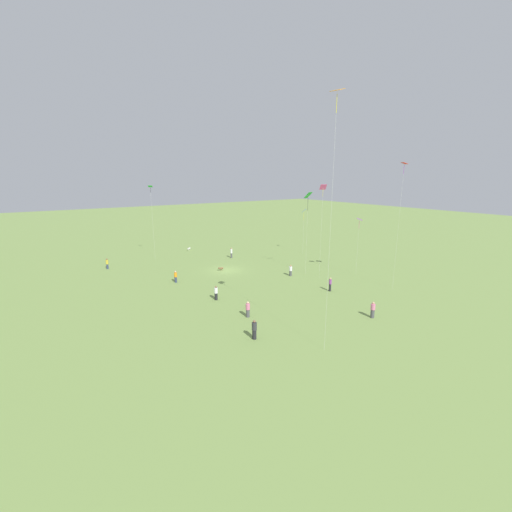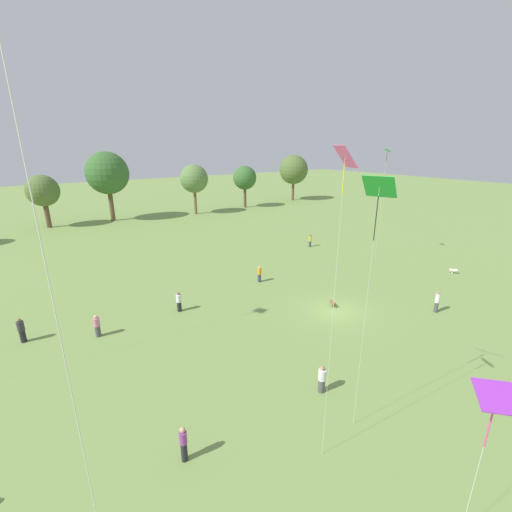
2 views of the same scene
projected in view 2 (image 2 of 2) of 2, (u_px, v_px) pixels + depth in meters
The scene contains 20 objects.
ground_plane at pixel (335, 311), 27.76m from camera, with size 240.00×240.00×0.00m, color #7A994C.
tree_1 at pixel (43, 191), 53.89m from camera, with size 4.91×4.91×8.39m.
tree_2 at pixel (107, 173), 58.18m from camera, with size 7.13×7.13×11.79m.
tree_3 at pixel (194, 179), 64.47m from camera, with size 5.27×5.27×9.35m.
tree_4 at pixel (245, 178), 71.52m from camera, with size 4.88×4.88×8.65m.
tree_5 at pixel (294, 170), 80.66m from camera, with size 6.71×6.71×10.55m.
person_0 at pixel (184, 444), 14.41m from camera, with size 0.46×0.46×1.75m.
person_1 at pixel (22, 330), 23.21m from camera, with size 0.50×0.50×1.79m.
person_2 at pixel (437, 302), 27.34m from camera, with size 0.41×0.41×1.83m.
person_3 at pixel (310, 241), 44.99m from camera, with size 0.45×0.45×1.67m.
person_4 at pixel (97, 326), 23.91m from camera, with size 0.53×0.53×1.66m.
person_5 at pixel (179, 302), 27.54m from camera, with size 0.43×0.43×1.67m.
person_7 at pixel (259, 274), 33.45m from camera, with size 0.53×0.53×1.62m.
person_8 at pixel (322, 379), 18.52m from camera, with size 0.60×0.60×1.62m.
kite_1 at pixel (387, 158), 36.62m from camera, with size 0.87×0.89×12.45m.
kite_2 at pixel (344, 175), 11.25m from camera, with size 0.84×1.01×12.89m.
kite_5 at pixel (494, 410), 7.13m from camera, with size 1.08×1.08×8.12m.
kite_6 at pixel (379, 195), 13.15m from camera, with size 1.22×1.42×11.80m.
dog_0 at pixel (454, 270), 35.72m from camera, with size 0.66×0.78×0.54m.
dog_1 at pixel (333, 303), 28.48m from camera, with size 0.43×0.80×0.50m.
Camera 2 is at (-19.40, -17.02, 12.91)m, focal length 24.00 mm.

